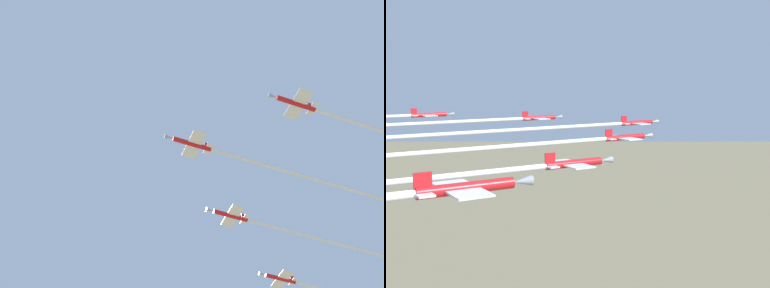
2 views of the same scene
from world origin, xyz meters
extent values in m
cylinder|color=red|center=(3.11, -17.61, 113.75)|extent=(3.20, 9.75, 1.19)
cone|color=#9EA3AD|center=(1.87, -11.80, 113.75)|extent=(1.56, 2.35, 1.13)
cube|color=white|center=(3.23, -18.14, 113.69)|extent=(9.17, 5.19, 0.19)
cube|color=white|center=(4.01, -21.77, 113.75)|extent=(3.91, 2.25, 0.19)
cube|color=red|center=(3.99, -21.68, 114.72)|extent=(0.53, 1.73, 1.94)
cylinder|color=white|center=(11.30, -55.75, 113.75)|extent=(15.15, 66.96, 0.83)
cylinder|color=red|center=(-11.97, -39.59, 114.46)|extent=(3.20, 9.75, 1.19)
cone|color=#9EA3AD|center=(-13.21, -33.79, 114.46)|extent=(1.56, 2.35, 1.13)
cube|color=white|center=(-11.85, -40.12, 114.41)|extent=(9.17, 5.19, 0.19)
cube|color=white|center=(-11.08, -43.75, 114.46)|extent=(3.91, 2.25, 0.19)
cube|color=red|center=(-11.09, -43.67, 115.43)|extent=(0.53, 1.73, 1.94)
cylinder|color=red|center=(25.89, -31.47, 113.03)|extent=(3.20, 9.75, 1.19)
cone|color=#9EA3AD|center=(24.64, -25.66, 113.03)|extent=(1.56, 2.35, 1.13)
cube|color=white|center=(26.00, -32.00, 112.98)|extent=(9.17, 5.19, 0.19)
cube|color=white|center=(26.78, -35.63, 113.03)|extent=(3.91, 2.25, 0.19)
cube|color=red|center=(26.76, -35.54, 114.00)|extent=(0.53, 1.73, 1.94)
cylinder|color=white|center=(33.53, -67.08, 113.03)|extent=(14.06, 61.90, 0.83)
cylinder|color=red|center=(49.92, -51.20, 112.48)|extent=(3.20, 9.75, 1.19)
cone|color=#9EA3AD|center=(48.67, -45.40, 112.48)|extent=(1.56, 2.35, 1.13)
cube|color=white|center=(50.03, -51.73, 112.43)|extent=(9.17, 5.19, 0.19)
cube|color=white|center=(50.81, -55.36, 112.48)|extent=(3.91, 2.25, 0.19)
cube|color=red|center=(50.79, -55.28, 113.45)|extent=(0.53, 1.73, 1.94)
camera|label=1|loc=(-89.32, -3.67, 3.65)|focal=55.86mm
camera|label=2|loc=(123.50, -76.93, 125.72)|focal=48.44mm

